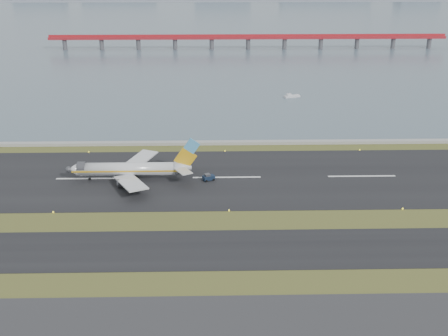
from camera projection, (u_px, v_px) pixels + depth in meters
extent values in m
plane|color=#354819|center=(230.00, 225.00, 137.27)|extent=(1000.00, 1000.00, 0.00)
cube|color=black|center=(232.00, 249.00, 126.10)|extent=(1000.00, 18.00, 0.10)
cube|color=black|center=(227.00, 177.00, 165.12)|extent=(1000.00, 45.00, 0.10)
cube|color=#969691|center=(224.00, 143.00, 192.83)|extent=(1000.00, 2.50, 1.00)
cube|color=#4C5C6C|center=(215.00, 13.00, 564.68)|extent=(1400.00, 800.00, 1.30)
cube|color=#A71C25|center=(248.00, 38.00, 367.20)|extent=(260.00, 5.00, 1.60)
cube|color=#A71C25|center=(248.00, 35.00, 366.65)|extent=(260.00, 0.40, 1.40)
cylinder|color=#4C4C51|center=(102.00, 45.00, 366.87)|extent=(2.80, 2.80, 7.00)
cylinder|color=#4C4C51|center=(248.00, 45.00, 368.87)|extent=(2.80, 2.80, 7.00)
cylinder|color=#4C4C51|center=(393.00, 44.00, 370.86)|extent=(2.80, 2.80, 7.00)
cylinder|color=silver|center=(127.00, 169.00, 162.08)|extent=(28.00, 3.80, 3.80)
cone|color=silver|center=(73.00, 169.00, 161.75)|extent=(3.20, 3.80, 3.80)
cone|color=silver|center=(183.00, 168.00, 162.30)|extent=(5.00, 3.80, 3.80)
cube|color=gold|center=(126.00, 171.00, 160.29)|extent=(31.00, 0.06, 0.45)
cube|color=gold|center=(128.00, 167.00, 163.86)|extent=(31.00, 0.06, 0.45)
cube|color=silver|center=(131.00, 183.00, 154.48)|extent=(11.31, 15.89, 1.66)
cube|color=silver|center=(138.00, 161.00, 170.28)|extent=(11.31, 15.89, 1.66)
cylinder|color=#3E3F44|center=(126.00, 183.00, 157.21)|extent=(4.20, 2.10, 2.10)
cylinder|color=#3E3F44|center=(132.00, 167.00, 168.36)|extent=(4.20, 2.10, 2.10)
cube|color=gold|center=(185.00, 158.00, 161.25)|extent=(6.80, 0.35, 6.85)
cube|color=#4A9BD3|center=(192.00, 146.00, 159.92)|extent=(4.85, 0.37, 4.90)
cube|color=silver|center=(183.00, 171.00, 158.59)|extent=(5.64, 6.80, 0.22)
cube|color=silver|center=(185.00, 161.00, 165.66)|extent=(5.64, 6.80, 0.22)
cylinder|color=black|center=(90.00, 179.00, 162.97)|extent=(0.80, 0.28, 0.80)
cylinder|color=black|center=(131.00, 182.00, 160.60)|extent=(1.00, 0.38, 1.00)
cylinder|color=black|center=(134.00, 175.00, 165.80)|extent=(1.00, 0.38, 1.00)
cube|color=#121F33|center=(209.00, 178.00, 162.71)|extent=(3.83, 3.12, 1.26)
cube|color=#3E3F44|center=(207.00, 175.00, 162.23)|extent=(1.99, 2.04, 0.73)
cylinder|color=black|center=(206.00, 181.00, 161.76)|extent=(0.80, 0.59, 0.73)
cylinder|color=black|center=(204.00, 179.00, 163.15)|extent=(0.80, 0.59, 0.73)
cylinder|color=black|center=(213.00, 180.00, 162.70)|extent=(0.80, 0.59, 0.73)
cylinder|color=black|center=(211.00, 178.00, 164.10)|extent=(0.80, 0.59, 0.73)
cube|color=silver|center=(292.00, 96.00, 252.43)|extent=(7.67, 4.72, 0.94)
cube|color=silver|center=(289.00, 95.00, 251.58)|extent=(2.55, 2.30, 0.94)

